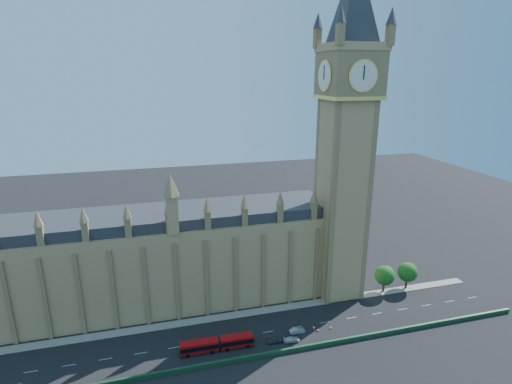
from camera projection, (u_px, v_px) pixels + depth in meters
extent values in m
plane|color=black|center=(223.00, 339.00, 100.91)|extent=(400.00, 400.00, 0.00)
cube|color=tan|center=(119.00, 268.00, 111.48)|extent=(120.00, 20.00, 25.00)
cube|color=#2D3035|center=(114.00, 221.00, 107.47)|extent=(120.00, 18.00, 3.00)
cube|color=tan|center=(341.00, 202.00, 114.96)|extent=(12.00, 12.00, 58.00)
cube|color=olive|center=(350.00, 76.00, 104.92)|extent=(14.00, 14.00, 12.00)
cylinder|color=silver|center=(363.00, 76.00, 98.31)|extent=(7.20, 0.30, 7.20)
cube|color=tan|center=(351.00, 47.00, 102.92)|extent=(14.50, 14.50, 2.00)
cube|color=#1E4C2D|center=(230.00, 361.00, 92.41)|extent=(160.00, 0.60, 1.20)
cube|color=gray|center=(217.00, 318.00, 109.68)|extent=(160.00, 3.00, 0.16)
cylinder|color=#382619|center=(384.00, 286.00, 122.47)|extent=(0.70, 0.70, 4.00)
sphere|color=#155018|center=(385.00, 275.00, 121.47)|extent=(6.00, 6.00, 6.00)
sphere|color=#155018|center=(387.00, 273.00, 121.77)|extent=(4.38, 4.38, 4.38)
cylinder|color=#382619|center=(406.00, 282.00, 124.46)|extent=(0.70, 0.70, 4.00)
sphere|color=#155018|center=(407.00, 272.00, 123.45)|extent=(6.00, 6.00, 6.00)
sphere|color=#155018|center=(409.00, 270.00, 123.76)|extent=(4.38, 4.38, 4.38)
cube|color=#AA0B0D|center=(199.00, 347.00, 95.80)|extent=(9.12, 2.71, 3.02)
cube|color=#AA0B0D|center=(237.00, 341.00, 97.89)|extent=(8.12, 2.69, 3.02)
cube|color=black|center=(199.00, 346.00, 95.70)|extent=(9.18, 2.76, 1.15)
cube|color=black|center=(237.00, 340.00, 97.79)|extent=(8.17, 2.74, 1.15)
cylinder|color=black|center=(217.00, 345.00, 96.83)|extent=(0.86, 2.44, 2.42)
cylinder|color=black|center=(188.00, 356.00, 94.26)|extent=(1.01, 0.32, 1.01)
cylinder|color=black|center=(187.00, 349.00, 96.60)|extent=(1.01, 0.32, 1.01)
cylinder|color=black|center=(212.00, 352.00, 95.58)|extent=(1.01, 0.32, 1.01)
cylinder|color=black|center=(211.00, 345.00, 97.93)|extent=(1.01, 0.32, 1.01)
cylinder|color=black|center=(227.00, 350.00, 96.42)|extent=(1.01, 0.32, 1.01)
cylinder|color=black|center=(225.00, 343.00, 98.77)|extent=(1.01, 0.32, 1.01)
cylinder|color=black|center=(248.00, 346.00, 97.60)|extent=(1.01, 0.32, 1.01)
cylinder|color=black|center=(246.00, 340.00, 99.95)|extent=(1.01, 0.32, 1.01)
imported|color=#404248|center=(275.00, 340.00, 99.59)|extent=(3.86, 1.61, 1.31)
imported|color=#9A9CA1|center=(297.00, 331.00, 103.30)|extent=(4.09, 1.45, 1.34)
imported|color=silver|center=(292.00, 340.00, 99.93)|extent=(4.24, 1.94, 1.20)
cube|color=black|center=(318.00, 331.00, 104.03)|extent=(0.43, 0.43, 0.04)
cone|color=red|center=(318.00, 330.00, 103.93)|extent=(0.47, 0.47, 0.72)
cylinder|color=white|center=(318.00, 330.00, 103.90)|extent=(0.35, 0.35, 0.12)
cube|color=black|center=(313.00, 328.00, 105.24)|extent=(0.45, 0.45, 0.04)
cone|color=#E75F0C|center=(314.00, 327.00, 105.14)|extent=(0.49, 0.49, 0.73)
cylinder|color=white|center=(314.00, 327.00, 105.11)|extent=(0.35, 0.35, 0.12)
cube|color=black|center=(331.00, 329.00, 105.05)|extent=(0.43, 0.43, 0.04)
cone|color=#DD620B|center=(331.00, 328.00, 104.96)|extent=(0.48, 0.48, 0.72)
cylinder|color=white|center=(331.00, 327.00, 104.93)|extent=(0.35, 0.35, 0.12)
cube|color=black|center=(314.00, 329.00, 104.96)|extent=(0.47, 0.47, 0.05)
cone|color=#EA390C|center=(314.00, 328.00, 104.85)|extent=(0.52, 0.52, 0.80)
cylinder|color=white|center=(314.00, 327.00, 104.82)|extent=(0.39, 0.39, 0.14)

